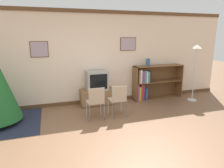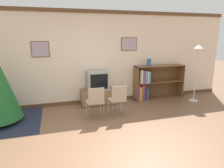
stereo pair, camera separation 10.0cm
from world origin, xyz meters
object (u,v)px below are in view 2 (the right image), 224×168
(folding_chair_left, at_px, (96,101))
(bookshelf, at_px, (151,83))
(tv_console, at_px, (98,97))
(folding_chair_right, at_px, (118,99))
(television, at_px, (98,80))
(standing_lamp, at_px, (198,58))
(vase, at_px, (149,62))

(folding_chair_left, bearing_deg, bookshelf, 28.66)
(tv_console, bearing_deg, folding_chair_right, -74.96)
(television, distance_m, standing_lamp, 3.05)
(television, bearing_deg, folding_chair_right, -74.92)
(folding_chair_right, xyz_separation_m, bookshelf, (1.45, 1.10, 0.05))
(bookshelf, bearing_deg, standing_lamp, -24.68)
(standing_lamp, bearing_deg, folding_chair_left, -170.48)
(vase, xyz_separation_m, standing_lamp, (1.32, -0.55, 0.14))
(vase, bearing_deg, television, -178.34)
(folding_chair_left, relative_size, standing_lamp, 0.47)
(tv_console, distance_m, standing_lamp, 3.19)
(folding_chair_left, xyz_separation_m, bookshelf, (2.01, 1.10, 0.05))
(vase, bearing_deg, bookshelf, 4.50)
(folding_chair_right, bearing_deg, television, 105.08)
(tv_console, bearing_deg, bookshelf, 1.74)
(television, relative_size, folding_chair_left, 0.74)
(folding_chair_left, bearing_deg, television, 74.92)
(folding_chair_left, bearing_deg, vase, 29.71)
(vase, bearing_deg, tv_console, -178.43)
(television, bearing_deg, tv_console, 90.00)
(television, distance_m, bookshelf, 1.75)
(standing_lamp, bearing_deg, folding_chair_right, -168.52)
(television, xyz_separation_m, standing_lamp, (2.95, -0.50, 0.59))
(tv_console, relative_size, standing_lamp, 0.56)
(folding_chair_right, bearing_deg, standing_lamp, 11.48)
(tv_console, distance_m, folding_chair_left, 1.11)
(folding_chair_left, bearing_deg, standing_lamp, 9.52)
(tv_console, xyz_separation_m, television, (-0.00, -0.00, 0.51))
(bookshelf, bearing_deg, television, -178.18)
(tv_console, xyz_separation_m, standing_lamp, (2.95, -0.51, 1.10))
(standing_lamp, bearing_deg, tv_console, 170.25)
(folding_chair_right, bearing_deg, bookshelf, 37.19)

